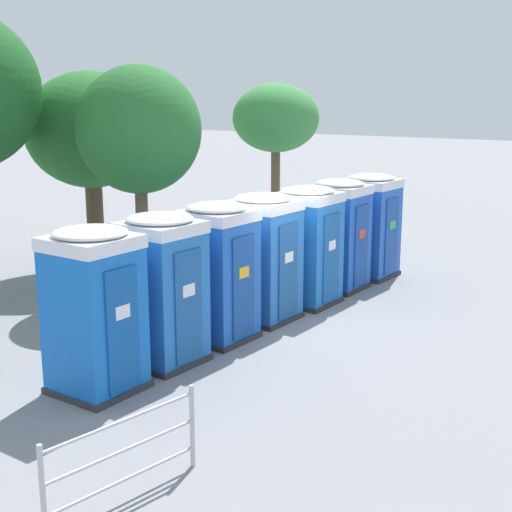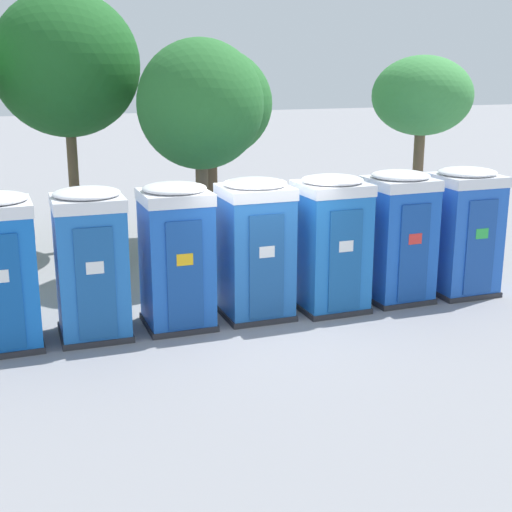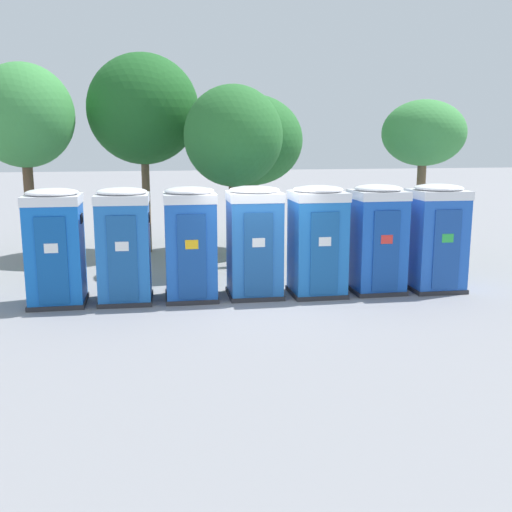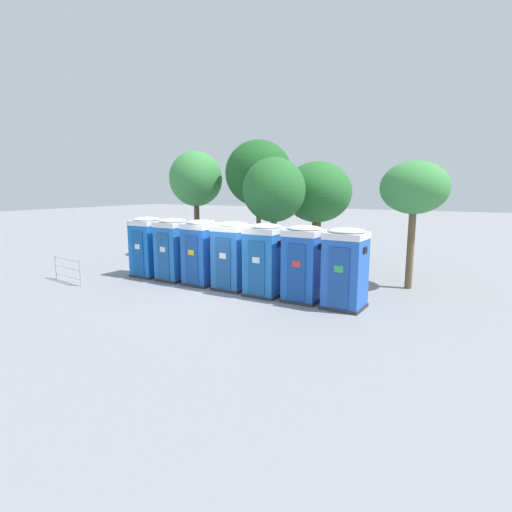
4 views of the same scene
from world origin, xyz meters
name	(u,v)px [view 1 (image 1 of 4)]	position (x,y,z in m)	size (l,w,h in m)	color
ground_plane	(281,323)	(0.00, 0.00, 0.00)	(120.00, 120.00, 0.00)	gray
portapotty_0	(95,310)	(-4.34, 0.57, 1.28)	(1.21, 1.22, 2.54)	#2D2D33
portapotty_1	(162,289)	(-2.89, 0.51, 1.28)	(1.23, 1.26, 2.54)	#2D2D33
portapotty_2	(218,271)	(-1.43, 0.46, 1.28)	(1.21, 1.24, 2.54)	#2D2D33
portapotty_3	(264,257)	(0.02, 0.42, 1.28)	(1.25, 1.24, 2.54)	#2D2D33
portapotty_4	(308,245)	(1.47, 0.26, 1.28)	(1.24, 1.22, 2.54)	#2D2D33
portapotty_5	(339,234)	(2.93, 0.28, 1.28)	(1.20, 1.21, 2.54)	#2D2D33
portapotty_6	(370,225)	(4.38, 0.16, 1.28)	(1.27, 1.25, 2.54)	#2D2D33
street_tree_1	(139,131)	(0.08, 3.69, 3.64)	(2.71, 2.71, 5.04)	brown
street_tree_2	(276,119)	(5.74, 3.78, 3.72)	(2.44, 2.44, 4.71)	brown
street_tree_3	(91,131)	(1.08, 6.24, 3.51)	(3.23, 3.23, 4.97)	brown
event_barrier	(124,453)	(-6.30, -1.91, 0.57)	(2.03, 0.38, 1.05)	#B7B7BC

